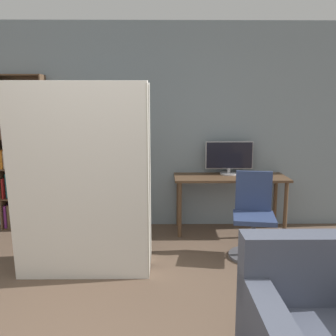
{
  "coord_description": "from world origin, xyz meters",
  "views": [
    {
      "loc": [
        0.4,
        -1.72,
        1.66
      ],
      "look_at": [
        0.44,
        1.8,
        1.05
      ],
      "focal_mm": 40.0,
      "sensor_mm": 36.0,
      "label": 1
    }
  ],
  "objects_px": {
    "mattress_near": "(81,183)",
    "armchair": "(319,334)",
    "monitor": "(229,157)",
    "mattress_far": "(89,175)",
    "office_chair": "(253,223)",
    "bookshelf": "(19,157)"
  },
  "relations": [
    {
      "from": "office_chair",
      "to": "mattress_far",
      "type": "bearing_deg",
      "value": -175.43
    },
    {
      "from": "office_chair",
      "to": "mattress_far",
      "type": "xyz_separation_m",
      "value": [
        -1.75,
        -0.14,
        0.56
      ]
    },
    {
      "from": "bookshelf",
      "to": "mattress_near",
      "type": "bearing_deg",
      "value": -52.63
    },
    {
      "from": "monitor",
      "to": "mattress_far",
      "type": "distance_m",
      "value": 1.96
    },
    {
      "from": "monitor",
      "to": "mattress_near",
      "type": "height_order",
      "value": "mattress_near"
    },
    {
      "from": "monitor",
      "to": "mattress_near",
      "type": "xyz_separation_m",
      "value": [
        -1.63,
        -1.45,
        -0.03
      ]
    },
    {
      "from": "bookshelf",
      "to": "mattress_far",
      "type": "xyz_separation_m",
      "value": [
        1.14,
        -1.12,
        -0.03
      ]
    },
    {
      "from": "office_chair",
      "to": "bookshelf",
      "type": "bearing_deg",
      "value": 161.23
    },
    {
      "from": "bookshelf",
      "to": "armchair",
      "type": "bearing_deg",
      "value": -45.73
    },
    {
      "from": "mattress_near",
      "to": "armchair",
      "type": "bearing_deg",
      "value": -39.85
    },
    {
      "from": "monitor",
      "to": "mattress_far",
      "type": "relative_size",
      "value": 0.33
    },
    {
      "from": "monitor",
      "to": "bookshelf",
      "type": "height_order",
      "value": "bookshelf"
    },
    {
      "from": "monitor",
      "to": "mattress_near",
      "type": "relative_size",
      "value": 0.33
    },
    {
      "from": "monitor",
      "to": "mattress_near",
      "type": "bearing_deg",
      "value": -138.32
    },
    {
      "from": "monitor",
      "to": "office_chair",
      "type": "relative_size",
      "value": 0.68
    },
    {
      "from": "bookshelf",
      "to": "mattress_near",
      "type": "relative_size",
      "value": 1.08
    },
    {
      "from": "office_chair",
      "to": "armchair",
      "type": "relative_size",
      "value": 1.08
    },
    {
      "from": "monitor",
      "to": "office_chair",
      "type": "bearing_deg",
      "value": -82.83
    },
    {
      "from": "bookshelf",
      "to": "mattress_far",
      "type": "height_order",
      "value": "bookshelf"
    },
    {
      "from": "mattress_far",
      "to": "monitor",
      "type": "bearing_deg",
      "value": 33.64
    },
    {
      "from": "mattress_near",
      "to": "armchair",
      "type": "distance_m",
      "value": 2.28
    },
    {
      "from": "mattress_far",
      "to": "armchair",
      "type": "xyz_separation_m",
      "value": [
        1.69,
        -1.77,
        -0.61
      ]
    }
  ]
}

